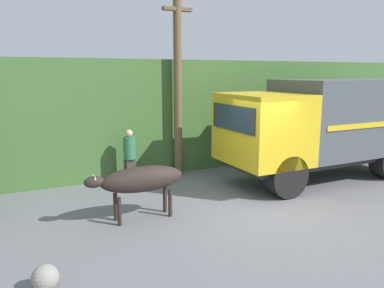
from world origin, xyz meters
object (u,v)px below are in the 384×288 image
Objects in this scene: pedestrian_on_hill at (130,154)px; roadside_rock at (45,278)px; utility_pole at (178,80)px; cargo_truck at (326,123)px; brown_cow at (141,180)px.

pedestrian_on_hill is 3.98× the size of roadside_rock.
utility_pole is (1.65, 0.27, 2.08)m from pedestrian_on_hill.
cargo_truck is at bearing 146.43° from pedestrian_on_hill.
utility_pole reaches higher than brown_cow.
pedestrian_on_hill is 5.48m from roadside_rock.
cargo_truck is at bearing -7.54° from brown_cow.
utility_pole is at bearing 39.47° from brown_cow.
roadside_rock is at bearing 46.63° from pedestrian_on_hill.
brown_cow is 5.48× the size of roadside_rock.
cargo_truck is 16.02× the size of roadside_rock.
roadside_rock is (-8.21, -2.65, -1.50)m from cargo_truck.
cargo_truck is 8.76m from roadside_rock.
roadside_rock is (-2.17, -2.01, -0.69)m from brown_cow.
brown_cow reaches higher than roadside_rock.
roadside_rock is at bearing -164.48° from cargo_truck.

